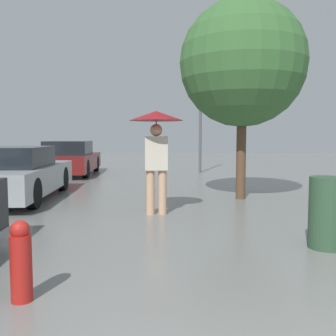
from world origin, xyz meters
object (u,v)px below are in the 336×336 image
at_px(pedestrian, 156,135).
at_px(tree, 243,64).
at_px(parked_car_farthest, 70,159).
at_px(fire_hydrant, 21,261).
at_px(trash_bin, 327,213).
at_px(street_lamp, 200,102).
at_px(parked_car_middle, 14,174).

height_order(pedestrian, tree, tree).
bearing_deg(parked_car_farthest, pedestrian, -67.46).
bearing_deg(pedestrian, fire_hydrant, -109.35).
height_order(parked_car_farthest, fire_hydrant, parked_car_farthest).
bearing_deg(trash_bin, tree, 92.30).
xyz_separation_m(parked_car_farthest, fire_hydrant, (1.78, -10.75, -0.23)).
height_order(pedestrian, street_lamp, street_lamp).
bearing_deg(street_lamp, trash_bin, -88.88).
relative_size(parked_car_middle, tree, 0.93).
xyz_separation_m(pedestrian, parked_car_farthest, (-3.01, 7.25, -0.84)).
distance_m(trash_bin, fire_hydrant, 3.57).
distance_m(pedestrian, street_lamp, 8.09).
bearing_deg(parked_car_middle, parked_car_farthest, 88.51).
relative_size(pedestrian, fire_hydrant, 2.65).
height_order(street_lamp, trash_bin, street_lamp).
bearing_deg(fire_hydrant, tree, 58.14).
bearing_deg(street_lamp, fire_hydrant, -105.47).
height_order(tree, fire_hydrant, tree).
bearing_deg(tree, parked_car_farthest, 131.05).
bearing_deg(parked_car_farthest, fire_hydrant, -80.60).
height_order(parked_car_middle, street_lamp, street_lamp).
xyz_separation_m(parked_car_middle, trash_bin, (5.23, -4.02, -0.11)).
distance_m(street_lamp, trash_bin, 10.17).
bearing_deg(parked_car_farthest, trash_bin, -61.59).
bearing_deg(street_lamp, parked_car_farthest, -174.14).
distance_m(tree, trash_bin, 4.52).
relative_size(pedestrian, street_lamp, 0.40).
bearing_deg(pedestrian, tree, 39.31).
height_order(street_lamp, fire_hydrant, street_lamp).
bearing_deg(tree, trash_bin, -87.70).
height_order(parked_car_farthest, tree, tree).
distance_m(parked_car_middle, trash_bin, 6.60).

